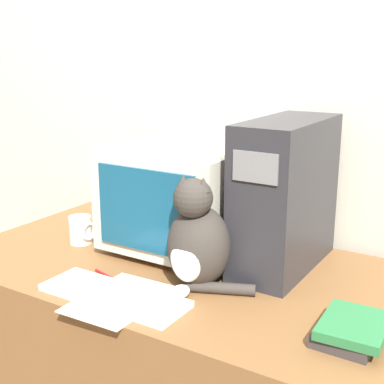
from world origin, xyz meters
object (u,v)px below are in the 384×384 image
object	(u,v)px
computer_tower	(285,195)
keyboard	(114,295)
crt_monitor	(186,195)
pen	(109,277)
book_stack	(351,329)
mug	(81,230)
cat	(197,241)

from	to	relation	value
computer_tower	keyboard	world-z (taller)	computer_tower
crt_monitor	computer_tower	world-z (taller)	computer_tower
crt_monitor	pen	world-z (taller)	crt_monitor
book_stack	pen	xyz separation A→B (m)	(-0.74, -0.04, -0.02)
mug	cat	bearing A→B (deg)	-9.27
crt_monitor	book_stack	distance (m)	0.77
computer_tower	cat	distance (m)	0.34
cat	book_stack	size ratio (longest dim) A/B	1.62
crt_monitor	keyboard	world-z (taller)	crt_monitor
pen	keyboard	bearing A→B (deg)	-44.06
crt_monitor	cat	bearing A→B (deg)	-51.44
book_stack	crt_monitor	bearing A→B (deg)	155.09
keyboard	mug	world-z (taller)	mug
pen	book_stack	bearing A→B (deg)	2.94
pen	mug	world-z (taller)	mug
keyboard	pen	bearing A→B (deg)	135.94
cat	book_stack	bearing A→B (deg)	-7.11
crt_monitor	keyboard	bearing A→B (deg)	-84.12
cat	pen	world-z (taller)	cat
book_stack	mug	world-z (taller)	mug
keyboard	book_stack	xyz separation A→B (m)	(0.63, 0.14, 0.02)
book_stack	pen	world-z (taller)	book_stack
keyboard	book_stack	size ratio (longest dim) A/B	2.10
crt_monitor	book_stack	bearing A→B (deg)	-24.91
keyboard	cat	bearing A→B (deg)	50.84
keyboard	computer_tower	bearing A→B (deg)	56.98
crt_monitor	computer_tower	size ratio (longest dim) A/B	1.00
keyboard	pen	distance (m)	0.14
cat	book_stack	world-z (taller)	cat
crt_monitor	pen	size ratio (longest dim) A/B	3.39
pen	mug	bearing A→B (deg)	147.20
crt_monitor	computer_tower	xyz separation A→B (m)	(0.36, 0.03, 0.05)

